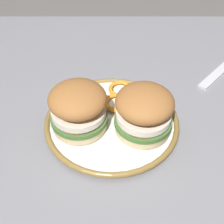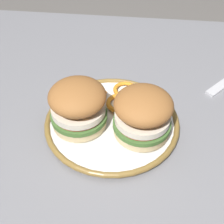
{
  "view_description": "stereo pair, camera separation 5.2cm",
  "coord_description": "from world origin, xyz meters",
  "px_view_note": "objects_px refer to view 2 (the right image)",
  "views": [
    {
      "loc": [
        -0.04,
        -0.47,
        1.26
      ],
      "look_at": [
        -0.04,
        0.01,
        0.79
      ],
      "focal_mm": 51.61,
      "sensor_mm": 36.0,
      "label": 1
    },
    {
      "loc": [
        0.02,
        -0.47,
        1.26
      ],
      "look_at": [
        -0.04,
        0.01,
        0.79
      ],
      "focal_mm": 51.61,
      "sensor_mm": 36.0,
      "label": 2
    }
  ],
  "objects_px": {
    "dinner_plate": "(112,122)",
    "dining_table": "(127,155)",
    "sandwich_half_left": "(143,114)",
    "sandwich_half_right": "(78,105)"
  },
  "relations": [
    {
      "from": "dining_table",
      "to": "sandwich_half_right",
      "type": "xyz_separation_m",
      "value": [
        -0.1,
        -0.01,
        0.16
      ]
    },
    {
      "from": "dinner_plate",
      "to": "dining_table",
      "type": "bearing_deg",
      "value": -12.57
    },
    {
      "from": "sandwich_half_right",
      "to": "dinner_plate",
      "type": "bearing_deg",
      "value": 14.05
    },
    {
      "from": "dining_table",
      "to": "dinner_plate",
      "type": "xyz_separation_m",
      "value": [
        -0.04,
        0.01,
        0.1
      ]
    },
    {
      "from": "dinner_plate",
      "to": "sandwich_half_right",
      "type": "bearing_deg",
      "value": -165.95
    },
    {
      "from": "dinner_plate",
      "to": "sandwich_half_right",
      "type": "distance_m",
      "value": 0.09
    },
    {
      "from": "sandwich_half_left",
      "to": "sandwich_half_right",
      "type": "distance_m",
      "value": 0.13
    },
    {
      "from": "dining_table",
      "to": "dinner_plate",
      "type": "height_order",
      "value": "dinner_plate"
    },
    {
      "from": "dinner_plate",
      "to": "sandwich_half_right",
      "type": "relative_size",
      "value": 2.39
    },
    {
      "from": "sandwich_half_left",
      "to": "sandwich_half_right",
      "type": "relative_size",
      "value": 1.02
    }
  ]
}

